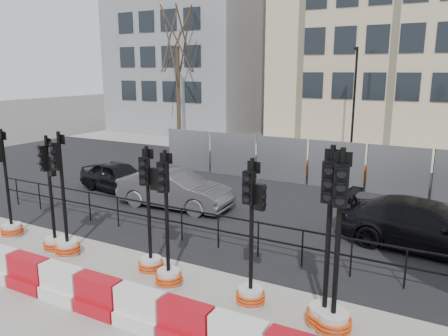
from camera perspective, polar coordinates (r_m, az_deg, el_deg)
The scene contains 22 objects.
ground at distance 11.35m, azimuth -3.78°, elevation -12.61°, with size 120.00×120.00×0.00m, color #51514C.
sidewalk_near at distance 9.27m, azimuth -14.30°, elevation -19.20°, with size 40.00×6.00×0.02m, color gray.
road at distance 17.29m, azimuth 8.68°, elevation -3.68°, with size 40.00×14.00×0.03m, color black.
sidewalk_far at distance 25.72m, azimuth 15.55°, elevation 1.39°, with size 40.00×4.00×0.02m, color gray.
building_grey at distance 36.39m, azimuth -4.20°, elevation 16.06°, with size 11.00×9.06×14.00m.
building_cream at distance 31.12m, azimuth 23.08°, elevation 19.41°, with size 15.00×10.06×18.00m.
kerb_railing at distance 12.04m, azimuth -0.76°, elevation -7.52°, with size 18.00×0.04×1.00m.
heras_fencing at distance 19.71m, azimuth 11.50°, elevation 0.24°, with size 14.33×1.72×2.00m.
lamp_post_far at distance 24.22m, azimuth 16.61°, elevation 8.33°, with size 0.12×0.56×6.00m.
tree_bare_far at distance 29.32m, azimuth -6.15°, elevation 16.16°, with size 2.00×2.00×9.00m.
barrier_row at distance 9.21m, azimuth -13.55°, elevation -16.80°, with size 14.65×0.50×0.80m.
traffic_signal_a at distance 14.38m, azimuth -26.18°, elevation -5.56°, with size 0.63×0.63×3.22m.
traffic_signal_b at distance 12.73m, azimuth -21.39°, elevation -6.93°, with size 0.63×0.63×3.20m.
traffic_signal_c at distance 12.35m, azimuth -19.96°, elevation -7.77°, with size 0.66×0.66×3.34m.
traffic_signal_d at distance 10.82m, azimuth -9.62°, elevation -9.74°, with size 0.62×0.62×3.14m.
traffic_signal_e at distance 10.17m, azimuth -7.36°, elevation -11.76°, with size 0.63×0.63×3.18m.
traffic_signal_f at distance 9.31m, azimuth 3.53°, elevation -13.41°, with size 0.62×0.62×3.16m.
traffic_signal_g at distance 8.79m, azimuth 13.06°, elevation -15.54°, with size 0.70×0.70×3.56m.
traffic_signal_h at distance 8.64m, azimuth 14.20°, elevation -16.15°, with size 0.70×0.70×3.55m.
car_a at distance 18.14m, azimuth -13.62°, elevation -1.13°, with size 3.84×2.03×1.24m, color black.
car_b at distance 15.69m, azimuth -6.48°, elevation -2.75°, with size 4.25×1.65×1.38m, color #45454A.
car_c at distance 13.20m, azimuth 25.01°, elevation -6.94°, with size 4.85×2.36×1.36m, color black.
Camera 1 is at (5.52, -8.65, 4.85)m, focal length 35.00 mm.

